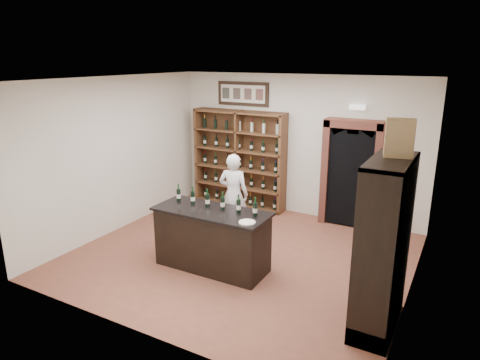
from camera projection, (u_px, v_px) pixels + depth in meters
name	position (u px, v px, depth m)	size (l,w,h in m)	color
floor	(241.00, 255.00, 7.46)	(5.50, 5.50, 0.00)	brown
ceiling	(241.00, 79.00, 6.63)	(5.50, 5.50, 0.00)	white
wall_back	(297.00, 146.00, 9.15)	(5.50, 0.04, 3.00)	beige
wall_left	(117.00, 155.00, 8.32)	(0.04, 5.00, 3.00)	beige
wall_right	(419.00, 198.00, 5.77)	(0.04, 5.00, 3.00)	beige
wine_shelf	(240.00, 159.00, 9.72)	(2.20, 0.38, 2.20)	#59301E
framed_picture	(243.00, 94.00, 9.43)	(1.25, 0.04, 0.52)	black
arched_doorway	(352.00, 171.00, 8.52)	(1.17, 0.35, 2.17)	black
emergency_light	(358.00, 107.00, 8.25)	(0.30, 0.10, 0.10)	white
tasting_counter	(212.00, 240.00, 6.91)	(1.88, 0.78, 1.00)	black
counter_bottle_0	(179.00, 195.00, 7.16)	(0.07, 0.07, 0.30)	black
counter_bottle_1	(193.00, 198.00, 7.03)	(0.07, 0.07, 0.30)	black
counter_bottle_2	(207.00, 200.00, 6.90)	(0.07, 0.07, 0.30)	black
counter_bottle_3	(223.00, 203.00, 6.76)	(0.07, 0.07, 0.30)	black
counter_bottle_4	(239.00, 206.00, 6.63)	(0.07, 0.07, 0.30)	black
counter_bottle_5	(255.00, 209.00, 6.50)	(0.07, 0.07, 0.30)	black
side_cabinet	(383.00, 272.00, 5.32)	(0.48, 1.20, 2.20)	black
shopkeeper	(233.00, 194.00, 8.21)	(0.58, 0.38, 1.59)	white
plate	(247.00, 222.00, 6.24)	(0.25, 0.25, 0.02)	beige
wine_crate	(400.00, 138.00, 4.96)	(0.33, 0.13, 0.46)	tan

